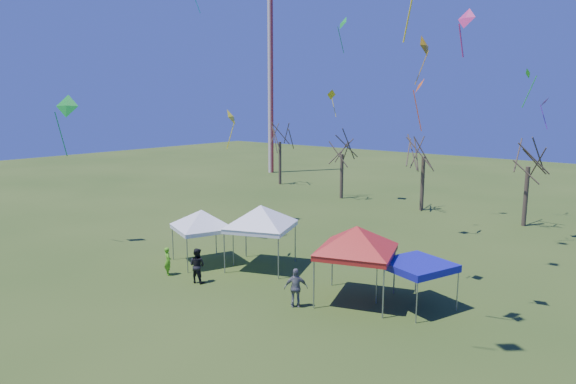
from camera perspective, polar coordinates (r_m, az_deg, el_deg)
name	(u,v)px	position (r m, az deg, el deg)	size (l,w,h in m)	color
ground	(242,301)	(24.74, -5.12, -11.96)	(140.00, 140.00, 0.00)	#2F4817
radio_mast	(270,75)	(67.00, -1.96, 12.84)	(0.70, 0.70, 25.00)	silver
tree_0	(280,126)	(57.30, -0.91, 7.30)	(3.83, 3.83, 8.44)	#3D2D21
tree_1	(342,138)	(49.11, 6.06, 5.97)	(3.42, 3.42, 7.54)	#3D2D21
tree_2	(425,137)	(44.78, 14.93, 5.93)	(3.71, 3.71, 8.18)	#3D2D21
tree_3	(530,145)	(41.70, 25.30, 4.73)	(3.59, 3.59, 7.91)	#3D2D21
tent_white_west	(202,213)	(29.81, -9.59, -2.36)	(3.81, 3.81, 3.62)	gray
tent_white_mid	(261,209)	(28.51, -3.05, -1.94)	(4.35, 4.35, 4.13)	gray
tent_red	(357,231)	(23.86, 7.64, -4.33)	(4.47, 4.47, 4.17)	gray
tent_blue	(417,266)	(24.02, 14.17, -7.96)	(3.44, 3.44, 2.13)	gray
person_grey	(296,288)	(23.67, 0.89, -10.59)	(1.07, 0.45, 1.82)	slate
person_dark	(197,265)	(27.10, -10.06, -8.04)	(0.89, 0.69, 1.83)	black
person_green	(168,261)	(28.59, -13.21, -7.49)	(0.56, 0.37, 1.54)	#59B71D
kite_19	(544,103)	(37.11, 26.59, 8.88)	(0.59, 0.83, 2.11)	#5F1ABB
kite_14	(67,106)	(35.11, -23.38, 8.74)	(1.56, 1.38, 3.93)	green
kite_17	(419,87)	(25.47, 14.35, 11.21)	(0.86, 0.95, 2.53)	#E2510B
kite_22	(528,75)	(35.63, 25.16, 11.67)	(0.84, 0.89, 2.44)	green
kite_1	(232,117)	(29.23, -6.28, 8.25)	(0.94, 1.14, 2.26)	yellow
kite_25	(466,19)	(22.19, 19.16, 17.70)	(0.90, 0.59, 1.87)	#DE3179
kite_11	(425,46)	(35.29, 14.99, 15.42)	(0.85, 1.46, 3.18)	orange
kite_2	(343,23)	(47.02, 6.09, 18.17)	(1.45, 1.26, 3.12)	#17992A
kite_13	(331,95)	(47.06, 4.83, 10.69)	(0.73, 1.01, 2.48)	yellow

